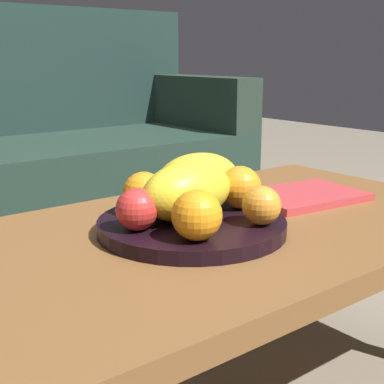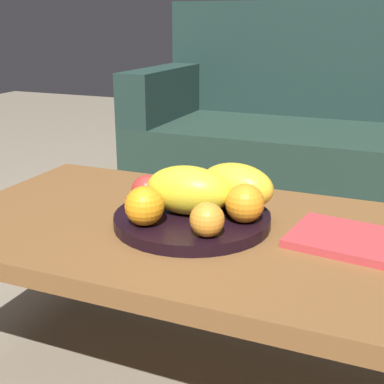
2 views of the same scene
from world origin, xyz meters
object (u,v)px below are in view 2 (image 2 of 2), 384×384
(couch, at_px, (342,149))
(orange_back, at_px, (145,206))
(melon_large_front, at_px, (188,190))
(magazine, at_px, (355,241))
(orange_left, at_px, (186,183))
(orange_right, at_px, (245,203))
(fruit_bowl, at_px, (192,219))
(apple_left, at_px, (147,191))
(coffee_table, at_px, (208,244))
(melon_smaller_beside, at_px, (236,186))
(orange_front, at_px, (207,220))
(banana_bunch, at_px, (204,193))

(couch, relative_size, orange_back, 20.78)
(melon_large_front, distance_m, orange_back, 0.11)
(melon_large_front, bearing_deg, magazine, 4.66)
(melon_large_front, bearing_deg, orange_back, -120.69)
(orange_back, bearing_deg, orange_left, 84.71)
(orange_left, bearing_deg, melon_large_front, -64.04)
(orange_back, height_order, magazine, orange_back)
(melon_large_front, distance_m, orange_right, 0.13)
(fruit_bowl, xyz_separation_m, orange_right, (0.12, -0.00, 0.05))
(orange_right, relative_size, magazine, 0.33)
(melon_large_front, bearing_deg, apple_left, 175.69)
(orange_back, bearing_deg, couch, 80.01)
(coffee_table, distance_m, melon_large_front, 0.13)
(magazine, bearing_deg, melon_smaller_beside, 177.81)
(coffee_table, relative_size, orange_back, 14.43)
(magazine, bearing_deg, fruit_bowl, -167.53)
(fruit_bowl, height_order, orange_right, orange_right)
(orange_back, bearing_deg, magazine, 16.82)
(fruit_bowl, distance_m, orange_back, 0.13)
(orange_front, bearing_deg, banana_bunch, 113.49)
(apple_left, xyz_separation_m, banana_bunch, (0.11, 0.06, -0.01))
(fruit_bowl, bearing_deg, orange_left, 121.14)
(melon_smaller_beside, distance_m, orange_right, 0.09)
(orange_left, bearing_deg, melon_smaller_beside, -2.99)
(fruit_bowl, distance_m, melon_smaller_beside, 0.12)
(magazine, bearing_deg, orange_left, 179.99)
(orange_left, bearing_deg, couch, 79.30)
(fruit_bowl, height_order, banana_bunch, banana_bunch)
(coffee_table, xyz_separation_m, banana_bunch, (-0.04, 0.07, 0.09))
(fruit_bowl, distance_m, magazine, 0.34)
(melon_smaller_beside, height_order, orange_left, melon_smaller_beside)
(fruit_bowl, bearing_deg, couch, 82.22)
(orange_right, bearing_deg, orange_left, 154.03)
(orange_left, xyz_separation_m, orange_right, (0.17, -0.08, 0.00))
(orange_front, relative_size, orange_back, 0.84)
(fruit_bowl, xyz_separation_m, melon_smaller_beside, (0.07, 0.07, 0.06))
(melon_large_front, relative_size, orange_left, 2.37)
(apple_left, relative_size, magazine, 0.29)
(fruit_bowl, relative_size, melon_large_front, 1.81)
(orange_front, distance_m, orange_left, 0.22)
(melon_large_front, height_order, magazine, melon_large_front)
(couch, distance_m, banana_bunch, 1.18)
(coffee_table, xyz_separation_m, orange_front, (0.04, -0.10, 0.10))
(orange_left, bearing_deg, banana_bunch, -13.34)
(melon_large_front, height_order, melon_smaller_beside, melon_large_front)
(orange_left, distance_m, magazine, 0.40)
(orange_right, relative_size, orange_back, 1.00)
(apple_left, bearing_deg, orange_left, 49.53)
(orange_back, distance_m, apple_left, 0.11)
(couch, distance_m, melon_large_front, 1.25)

